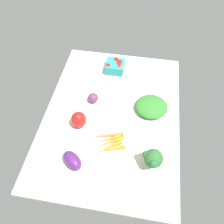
{
  "coord_description": "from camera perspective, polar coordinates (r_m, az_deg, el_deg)",
  "views": [
    {
      "loc": [
        72.87,
        12.23,
        105.54
      ],
      "look_at": [
        0.0,
        0.0,
        4.0
      ],
      "focal_mm": 35.58,
      "sensor_mm": 36.0,
      "label": 1
    }
  ],
  "objects": [
    {
      "name": "tablecloth",
      "position": [
        1.28,
        0.0,
        -0.79
      ],
      "size": [
        104.0,
        76.0,
        2.0
      ],
      "primitive_type": "cube",
      "color": "silver",
      "rests_on": "ground"
    },
    {
      "name": "bell_pepper_red",
      "position": [
        1.2,
        -8.56,
        -1.96
      ],
      "size": [
        9.71,
        9.71,
        9.88
      ],
      "primitive_type": "ellipsoid",
      "rotation": [
        0.0,
        0.0,
        1.37
      ],
      "color": "red",
      "rests_on": "tablecloth"
    },
    {
      "name": "berry_basket",
      "position": [
        1.49,
        0.85,
        11.74
      ],
      "size": [
        11.46,
        11.46,
        7.62
      ],
      "color": "teal",
      "rests_on": "tablecloth"
    },
    {
      "name": "leafy_greens_clump",
      "position": [
        1.29,
        10.08,
        1.38
      ],
      "size": [
        20.28,
        21.15,
        5.55
      ],
      "primitive_type": "ellipsoid",
      "rotation": [
        0.0,
        0.0,
        4.89
      ],
      "color": "#368230",
      "rests_on": "tablecloth"
    },
    {
      "name": "red_onion_center",
      "position": [
        1.31,
        -4.89,
        3.65
      ],
      "size": [
        6.02,
        6.02,
        6.02
      ],
      "primitive_type": "sphere",
      "color": "#70365C",
      "rests_on": "tablecloth"
    },
    {
      "name": "eggplant",
      "position": [
        1.11,
        -10.17,
        -12.15
      ],
      "size": [
        12.62,
        13.31,
        6.79
      ],
      "primitive_type": "ellipsoid",
      "rotation": [
        0.0,
        0.0,
        0.89
      ],
      "color": "#58246F",
      "rests_on": "tablecloth"
    },
    {
      "name": "broccoli_head",
      "position": [
        1.07,
        10.46,
        -11.77
      ],
      "size": [
        9.92,
        9.69,
        11.99
      ],
      "color": "#A8D287",
      "rests_on": "tablecloth"
    },
    {
      "name": "carrot_bunch",
      "position": [
        1.16,
        -0.73,
        -7.81
      ],
      "size": [
        14.82,
        18.69,
        2.54
      ],
      "color": "orange",
      "rests_on": "tablecloth"
    }
  ]
}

